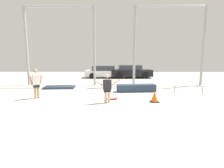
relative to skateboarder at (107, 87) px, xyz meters
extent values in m
plane|color=#B2ADA3|center=(0.36, 0.81, -0.80)|extent=(36.00, 36.00, 0.00)
cylinder|color=#DBAD89|center=(-0.08, -0.02, -0.46)|extent=(0.12, 0.12, 0.69)
cylinder|color=#DBAD89|center=(0.08, 0.02, -0.46)|extent=(0.12, 0.12, 0.69)
cube|color=black|center=(0.00, 0.00, -0.17)|extent=(0.38, 0.28, 0.15)
cube|color=#26262D|center=(0.00, 0.00, 0.14)|extent=(0.44, 0.30, 0.50)
sphere|color=#DBAD89|center=(0.00, 0.00, 0.57)|extent=(0.19, 0.19, 0.19)
cylinder|color=#DBAD89|center=(-0.43, -0.12, 0.23)|extent=(0.45, 0.21, 0.31)
cylinder|color=#DBAD89|center=(0.43, 0.12, 0.23)|extent=(0.45, 0.21, 0.31)
cube|color=red|center=(0.19, 0.60, -0.73)|extent=(0.81, 0.51, 0.01)
cylinder|color=silver|center=(0.39, 0.81, -0.78)|extent=(0.06, 0.05, 0.05)
cylinder|color=silver|center=(0.48, 0.61, -0.78)|extent=(0.06, 0.05, 0.05)
cylinder|color=silver|center=(-0.11, 0.59, -0.78)|extent=(0.06, 0.05, 0.05)
cylinder|color=silver|center=(-0.02, 0.39, -0.78)|extent=(0.06, 0.05, 0.05)
cube|color=#28384C|center=(1.84, 2.95, -0.56)|extent=(2.65, 0.95, 0.49)
cube|color=#28384C|center=(-3.77, 4.21, -0.73)|extent=(2.30, 1.26, 0.15)
cylinder|color=#B7BABF|center=(5.26, 2.67, -0.38)|extent=(2.11, 0.36, 0.06)
cylinder|color=#B7BABF|center=(4.40, 2.79, -0.59)|extent=(0.07, 0.07, 0.42)
cylinder|color=#B7BABF|center=(6.12, 2.55, -0.59)|extent=(0.07, 0.07, 0.42)
cylinder|color=#A5A8AD|center=(-6.80, 5.71, 2.36)|extent=(0.20, 0.20, 6.32)
cylinder|color=#A5A8AD|center=(-1.27, 5.71, 2.36)|extent=(0.20, 0.20, 6.32)
cylinder|color=#A5A8AD|center=(-4.04, 5.71, 5.44)|extent=(5.53, 0.16, 0.16)
cylinder|color=#A5A8AD|center=(1.98, 5.71, 2.36)|extent=(0.20, 0.20, 6.32)
cylinder|color=#A5A8AD|center=(7.52, 5.71, 2.36)|extent=(0.20, 0.20, 6.32)
cylinder|color=#A5A8AD|center=(4.75, 5.71, 5.44)|extent=(5.53, 0.16, 0.16)
cube|color=white|center=(-0.65, 11.00, -0.30)|extent=(4.49, 1.79, 0.67)
cube|color=#2D333D|center=(-0.83, 11.00, 0.30)|extent=(2.48, 1.63, 0.52)
cylinder|color=black|center=(0.75, 11.83, -0.50)|extent=(0.61, 0.23, 0.61)
cylinder|color=black|center=(0.73, 10.13, -0.50)|extent=(0.61, 0.23, 0.61)
cylinder|color=black|center=(-2.02, 11.86, -0.50)|extent=(0.61, 0.23, 0.61)
cylinder|color=black|center=(-2.05, 10.17, -0.50)|extent=(0.61, 0.23, 0.61)
cube|color=black|center=(2.28, 11.02, -0.25)|extent=(4.63, 2.04, 0.74)
cube|color=#2D333D|center=(2.10, 11.02, 0.38)|extent=(2.57, 1.80, 0.51)
cylinder|color=black|center=(3.65, 11.99, -0.46)|extent=(0.69, 0.25, 0.68)
cylinder|color=black|center=(3.73, 10.19, -0.46)|extent=(0.69, 0.25, 0.68)
cylinder|color=black|center=(0.83, 11.86, -0.46)|extent=(0.69, 0.25, 0.68)
cylinder|color=black|center=(0.91, 10.06, -0.46)|extent=(0.69, 0.25, 0.68)
cylinder|color=tan|center=(-3.96, 0.95, -0.41)|extent=(0.12, 0.12, 0.78)
cylinder|color=tan|center=(-4.08, 0.85, -0.41)|extent=(0.12, 0.12, 0.78)
cube|color=black|center=(-4.02, 0.90, -0.09)|extent=(0.36, 0.34, 0.17)
cube|color=silver|center=(-4.02, 0.90, 0.26)|extent=(0.41, 0.38, 0.57)
sphere|color=tan|center=(-4.02, 0.90, 0.75)|extent=(0.22, 0.22, 0.22)
cylinder|color=tan|center=(-3.81, 1.06, 0.24)|extent=(0.18, 0.16, 0.53)
cylinder|color=tan|center=(-4.23, 0.74, 0.24)|extent=(0.18, 0.16, 0.53)
cube|color=black|center=(2.46, 0.18, -0.79)|extent=(0.45, 0.45, 0.03)
cone|color=orange|center=(2.46, 0.18, -0.49)|extent=(0.36, 0.36, 0.56)
camera|label=1|loc=(0.36, -8.70, 1.51)|focal=28.00mm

